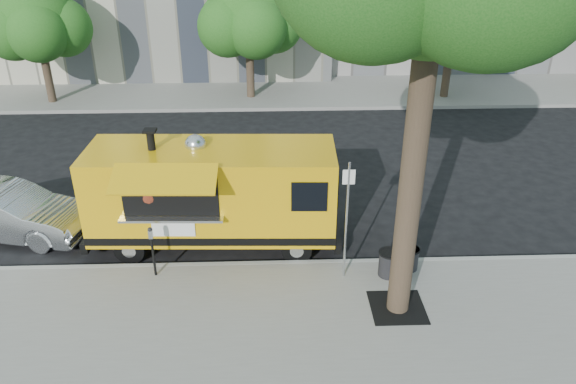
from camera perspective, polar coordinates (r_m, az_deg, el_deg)
name	(u,v)px	position (r m, az deg, el deg)	size (l,w,h in m)	color
ground	(278,247)	(15.05, -1.00, -5.62)	(120.00, 120.00, 0.00)	black
sidewalk	(282,351)	(11.84, -0.58, -15.88)	(60.00, 6.00, 0.15)	gray
curb	(279,265)	(14.24, -0.92, -7.40)	(60.00, 0.14, 0.16)	#999993
far_sidewalk	(272,92)	(27.36, -1.61, 10.07)	(60.00, 5.00, 0.15)	gray
tree_well	(397,307)	(13.00, 11.04, -11.43)	(1.20, 1.20, 0.02)	black
far_tree_a	(36,19)	(27.15, -24.19, 15.72)	(3.42, 3.42, 5.36)	#33261C
far_tree_b	(248,15)	(25.71, -4.04, 17.52)	(3.60, 3.60, 5.50)	#33261C
far_tree_c	(454,17)	(26.72, 16.52, 16.64)	(3.24, 3.24, 5.21)	#33261C
sign_post	(347,215)	(12.88, 5.99, -2.29)	(0.28, 0.06, 3.00)	silver
parking_meter	(152,246)	(13.67, -13.64, -5.33)	(0.11, 0.11, 1.33)	black
food_truck	(212,193)	(14.57, -7.78, -0.14)	(6.65, 3.14, 3.24)	#ECAF0C
sedan	(9,212)	(16.98, -26.51, -1.87)	(1.52, 4.36, 1.44)	#B7BABE
trash_bin_left	(389,263)	(13.78, 10.24, -7.09)	(0.54, 0.54, 0.65)	black
trash_bin_right	(409,258)	(14.13, 12.22, -6.54)	(0.48, 0.48, 0.57)	black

